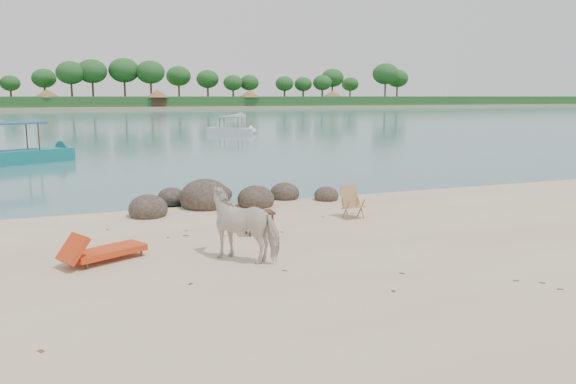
% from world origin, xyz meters
% --- Properties ---
extents(water, '(400.00, 400.00, 0.00)m').
position_xyz_m(water, '(0.00, 90.00, 0.00)').
color(water, '#336666').
rests_on(water, ground).
extents(far_shore, '(420.00, 90.00, 1.40)m').
position_xyz_m(far_shore, '(0.00, 170.00, 0.00)').
color(far_shore, tan).
rests_on(far_shore, ground).
extents(far_scenery, '(420.00, 18.00, 9.50)m').
position_xyz_m(far_scenery, '(0.03, 136.70, 3.14)').
color(far_scenery, '#1E4C1E').
rests_on(far_scenery, ground).
extents(boulders, '(6.28, 2.82, 1.09)m').
position_xyz_m(boulders, '(0.09, 5.82, 0.20)').
color(boulders, '#312721').
rests_on(boulders, ground).
extents(cow, '(1.66, 1.67, 1.37)m').
position_xyz_m(cow, '(-0.76, 0.44, 0.68)').
color(cow, beige).
rests_on(cow, ground).
extents(side_table, '(0.68, 0.45, 0.53)m').
position_xyz_m(side_table, '(0.08, 2.12, 0.27)').
color(side_table, '#352415').
rests_on(side_table, ground).
extents(lounge_chair, '(1.85, 1.34, 0.53)m').
position_xyz_m(lounge_chair, '(-3.29, 1.24, 0.26)').
color(lounge_chair, '#C13D16').
rests_on(lounge_chair, ground).
extents(deck_chair, '(0.54, 0.59, 0.82)m').
position_xyz_m(deck_chair, '(2.93, 2.93, 0.41)').
color(deck_chair, '#A07350').
rests_on(deck_chair, ground).
extents(boat_near, '(6.52, 4.42, 3.21)m').
position_xyz_m(boat_near, '(-6.57, 19.77, 1.60)').
color(boat_near, '#137071').
rests_on(boat_near, water).
extents(boat_mid, '(4.42, 3.81, 2.35)m').
position_xyz_m(boat_mid, '(9.40, 38.12, 1.17)').
color(boat_mid, silver).
rests_on(boat_mid, water).
extents(boat_far, '(4.56, 5.75, 0.70)m').
position_xyz_m(boat_far, '(18.37, 67.99, 0.35)').
color(boat_far, '#BBBCB7').
rests_on(boat_far, water).
extents(dead_leaves, '(8.00, 7.23, 0.00)m').
position_xyz_m(dead_leaves, '(0.10, 0.57, 0.01)').
color(dead_leaves, brown).
rests_on(dead_leaves, ground).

